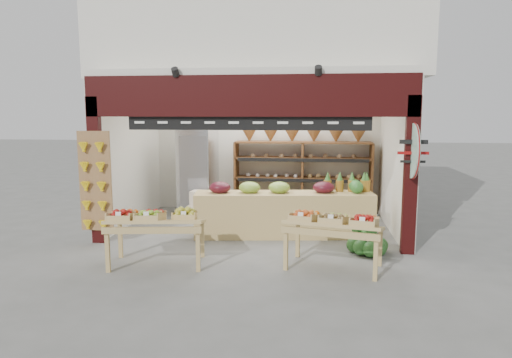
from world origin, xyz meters
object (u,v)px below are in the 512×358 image
object	(u,v)px
mid_counter	(284,212)
display_table_left	(150,219)
refrigerator	(198,173)
watermelon_pile	(368,242)
display_table_right	(334,222)
cardboard_stack	(210,211)
back_shelving	(303,161)

from	to	relation	value
mid_counter	display_table_left	size ratio (longest dim) A/B	2.21
refrigerator	mid_counter	world-z (taller)	refrigerator
refrigerator	display_table_left	bearing A→B (deg)	-82.82
display_table_left	watermelon_pile	xyz separation A→B (m)	(3.44, 0.99, -0.54)
display_table_right	cardboard_stack	bearing A→B (deg)	133.95
refrigerator	mid_counter	distance (m)	2.69
cardboard_stack	display_table_left	bearing A→B (deg)	-96.36
cardboard_stack	display_table_left	xyz separation A→B (m)	(-0.31, -2.79, 0.47)
display_table_left	cardboard_stack	bearing A→B (deg)	83.64
cardboard_stack	watermelon_pile	distance (m)	3.61
cardboard_stack	watermelon_pile	world-z (taller)	cardboard_stack
mid_counter	display_table_left	distance (m)	2.75
cardboard_stack	mid_counter	world-z (taller)	mid_counter
cardboard_stack	display_table_left	world-z (taller)	display_table_left
refrigerator	display_table_left	xyz separation A→B (m)	(0.14, -3.52, -0.27)
refrigerator	display_table_left	distance (m)	3.54
back_shelving	refrigerator	bearing A→B (deg)	-168.31
back_shelving	refrigerator	xyz separation A→B (m)	(-2.40, -0.50, -0.24)
cardboard_stack	display_table_left	distance (m)	2.84
display_table_right	back_shelving	bearing A→B (deg)	98.57
mid_counter	display_table_left	xyz separation A→B (m)	(-1.96, -1.92, 0.26)
watermelon_pile	cardboard_stack	bearing A→B (deg)	150.24
display_table_left	watermelon_pile	distance (m)	3.63
display_table_right	watermelon_pile	distance (m)	1.16
cardboard_stack	watermelon_pile	xyz separation A→B (m)	(3.13, -1.79, -0.07)
back_shelving	watermelon_pile	bearing A→B (deg)	-68.58
mid_counter	watermelon_pile	bearing A→B (deg)	-31.86
back_shelving	watermelon_pile	world-z (taller)	back_shelving
back_shelving	watermelon_pile	size ratio (longest dim) A/B	4.57
refrigerator	display_table_left	world-z (taller)	refrigerator
cardboard_stack	mid_counter	bearing A→B (deg)	-27.79
watermelon_pile	refrigerator	bearing A→B (deg)	144.78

